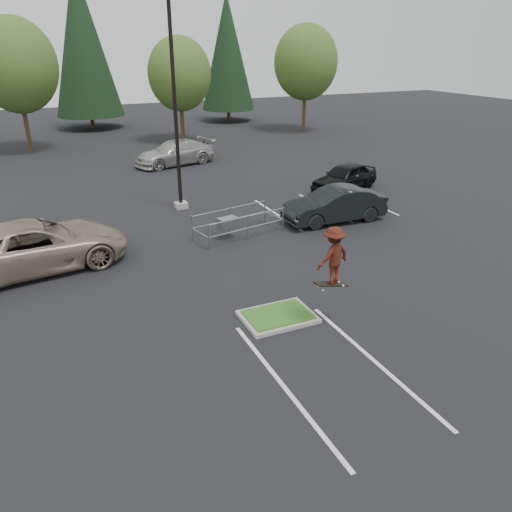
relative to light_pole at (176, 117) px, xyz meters
name	(u,v)px	position (x,y,z in m)	size (l,w,h in m)	color
ground	(278,319)	(-0.50, -12.00, -4.56)	(120.00, 120.00, 0.00)	black
grass_median	(278,316)	(-0.50, -12.00, -4.48)	(2.20, 1.60, 0.16)	gray
stall_lines	(180,255)	(-1.85, -5.98, -4.56)	(22.62, 17.60, 0.01)	silver
light_pole	(176,117)	(0.00, 0.00, 0.00)	(0.70, 0.60, 10.12)	gray
decid_b	(16,69)	(-6.51, 18.53, 1.48)	(5.89, 5.89, 9.64)	#38281C
decid_c	(179,76)	(5.49, 17.83, 0.69)	(5.12, 5.12, 8.38)	#38281C
decid_d	(305,65)	(17.49, 18.33, 1.35)	(5.76, 5.76, 9.43)	#38281C
conif_b	(82,42)	(-0.50, 28.50, 3.29)	(6.38, 6.38, 14.50)	#38281C
conif_c	(227,52)	(13.50, 27.50, 2.29)	(5.50, 5.50, 12.50)	#38281C
cart_corral	(230,222)	(0.75, -4.95, -3.86)	(4.11, 2.16, 1.11)	gray
skateboarder	(333,256)	(0.70, -13.00, -2.28)	(1.22, 0.87, 1.92)	black
car_l_tan	(35,246)	(-7.00, -5.00, -3.64)	(3.04, 6.60, 1.83)	gray
car_r_charc	(335,205)	(6.00, -5.00, -3.76)	(1.70, 4.87, 1.61)	black
car_r_black	(345,177)	(9.50, -0.66, -3.79)	(1.81, 4.49, 1.53)	black
car_far_silver	(176,153)	(2.53, 9.64, -3.74)	(2.28, 5.62, 1.63)	#B1B2AC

